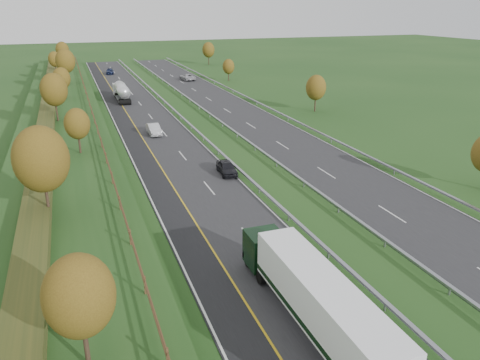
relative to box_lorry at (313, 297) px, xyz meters
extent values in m
plane|color=#1D4117|center=(7.56, 44.12, -2.33)|extent=(400.00, 400.00, 0.00)
cube|color=#252527|center=(-0.44, 49.12, -2.31)|extent=(10.50, 200.00, 0.04)
cube|color=#252527|center=(16.06, 49.12, -2.31)|extent=(10.50, 200.00, 0.04)
cube|color=black|center=(-4.19, 49.12, -2.31)|extent=(3.00, 200.00, 0.04)
cube|color=silver|center=(-5.49, 49.12, -2.28)|extent=(0.15, 200.00, 0.01)
cube|color=gold|center=(-2.69, 49.12, -2.28)|extent=(0.15, 200.00, 0.01)
cube|color=silver|center=(4.61, 49.12, -2.28)|extent=(0.15, 200.00, 0.01)
cube|color=silver|center=(11.01, 49.12, -2.28)|extent=(0.15, 200.00, 0.01)
cube|color=silver|center=(21.11, 49.12, -2.28)|extent=(0.15, 200.00, 0.01)
cube|color=silver|center=(0.81, 0.12, -2.28)|extent=(0.15, 4.00, 0.01)
cube|color=silver|center=(0.81, 12.12, -2.28)|extent=(0.15, 4.00, 0.01)
cube|color=silver|center=(14.81, 12.12, -2.28)|extent=(0.15, 4.00, 0.01)
cube|color=silver|center=(0.81, 24.12, -2.28)|extent=(0.15, 4.00, 0.01)
cube|color=silver|center=(14.81, 24.12, -2.28)|extent=(0.15, 4.00, 0.01)
cube|color=silver|center=(0.81, 36.12, -2.28)|extent=(0.15, 4.00, 0.01)
cube|color=silver|center=(14.81, 36.12, -2.28)|extent=(0.15, 4.00, 0.01)
cube|color=silver|center=(0.81, 48.12, -2.28)|extent=(0.15, 4.00, 0.01)
cube|color=silver|center=(14.81, 48.12, -2.28)|extent=(0.15, 4.00, 0.01)
cube|color=silver|center=(0.81, 60.12, -2.28)|extent=(0.15, 4.00, 0.01)
cube|color=silver|center=(14.81, 60.12, -2.28)|extent=(0.15, 4.00, 0.01)
cube|color=silver|center=(0.81, 72.12, -2.28)|extent=(0.15, 4.00, 0.01)
cube|color=silver|center=(14.81, 72.12, -2.28)|extent=(0.15, 4.00, 0.01)
cube|color=silver|center=(0.81, 84.12, -2.28)|extent=(0.15, 4.00, 0.01)
cube|color=silver|center=(14.81, 84.12, -2.28)|extent=(0.15, 4.00, 0.01)
cube|color=silver|center=(0.81, 96.12, -2.28)|extent=(0.15, 4.00, 0.01)
cube|color=silver|center=(14.81, 96.12, -2.28)|extent=(0.15, 4.00, 0.01)
cube|color=silver|center=(0.81, 108.12, -2.28)|extent=(0.15, 4.00, 0.01)
cube|color=silver|center=(14.81, 108.12, -2.28)|extent=(0.15, 4.00, 0.01)
cube|color=silver|center=(0.81, 120.12, -2.28)|extent=(0.15, 4.00, 0.01)
cube|color=silver|center=(14.81, 120.12, -2.28)|extent=(0.15, 4.00, 0.01)
cube|color=silver|center=(0.81, 132.12, -2.28)|extent=(0.15, 4.00, 0.01)
cube|color=silver|center=(14.81, 132.12, -2.28)|extent=(0.15, 4.00, 0.01)
cube|color=silver|center=(0.81, 144.12, -2.28)|extent=(0.15, 4.00, 0.01)
cube|color=silver|center=(14.81, 144.12, -2.28)|extent=(0.15, 4.00, 0.01)
cube|color=#1D4117|center=(-13.44, 49.12, -1.33)|extent=(12.00, 200.00, 2.00)
cube|color=#2D3817|center=(-15.44, 49.12, 0.22)|extent=(2.20, 180.00, 1.10)
cube|color=#422B19|center=(-8.94, 49.12, 0.22)|extent=(0.08, 184.00, 0.10)
cube|color=#422B19|center=(-8.94, 49.12, 0.62)|extent=(0.08, 184.00, 0.10)
cube|color=#422B19|center=(-8.94, -2.38, 0.27)|extent=(0.12, 0.12, 1.20)
cube|color=#422B19|center=(-8.94, 4.12, 0.27)|extent=(0.12, 0.12, 1.20)
cube|color=#422B19|center=(-8.94, 10.62, 0.27)|extent=(0.12, 0.12, 1.20)
cube|color=#422B19|center=(-8.94, 17.12, 0.27)|extent=(0.12, 0.12, 1.20)
cube|color=#422B19|center=(-8.94, 23.62, 0.27)|extent=(0.12, 0.12, 1.20)
cube|color=#422B19|center=(-8.94, 30.12, 0.27)|extent=(0.12, 0.12, 1.20)
cube|color=#422B19|center=(-8.94, 36.62, 0.27)|extent=(0.12, 0.12, 1.20)
cube|color=#422B19|center=(-8.94, 43.12, 0.27)|extent=(0.12, 0.12, 1.20)
cube|color=#422B19|center=(-8.94, 49.62, 0.27)|extent=(0.12, 0.12, 1.20)
cube|color=#422B19|center=(-8.94, 56.12, 0.27)|extent=(0.12, 0.12, 1.20)
cube|color=#422B19|center=(-8.94, 62.62, 0.27)|extent=(0.12, 0.12, 1.20)
cube|color=#422B19|center=(-8.94, 69.12, 0.27)|extent=(0.12, 0.12, 1.20)
cube|color=#422B19|center=(-8.94, 75.62, 0.27)|extent=(0.12, 0.12, 1.20)
cube|color=#422B19|center=(-8.94, 82.12, 0.27)|extent=(0.12, 0.12, 1.20)
cube|color=#422B19|center=(-8.94, 88.62, 0.27)|extent=(0.12, 0.12, 1.20)
cube|color=#422B19|center=(-8.94, 95.12, 0.27)|extent=(0.12, 0.12, 1.20)
cube|color=#422B19|center=(-8.94, 101.62, 0.27)|extent=(0.12, 0.12, 1.20)
cube|color=#422B19|center=(-8.94, 108.12, 0.27)|extent=(0.12, 0.12, 1.20)
cube|color=#422B19|center=(-8.94, 114.62, 0.27)|extent=(0.12, 0.12, 1.20)
cube|color=#422B19|center=(-8.94, 121.12, 0.27)|extent=(0.12, 0.12, 1.20)
cube|color=#422B19|center=(-8.94, 127.62, 0.27)|extent=(0.12, 0.12, 1.20)
cube|color=#422B19|center=(-8.94, 134.12, 0.27)|extent=(0.12, 0.12, 1.20)
cube|color=#422B19|center=(-8.94, 140.62, 0.27)|extent=(0.12, 0.12, 1.20)
cube|color=gray|center=(5.26, 49.12, -1.71)|extent=(0.32, 200.00, 0.18)
cube|color=gray|center=(5.26, 0.12, -2.05)|extent=(0.10, 0.14, 0.56)
cube|color=gray|center=(5.26, 7.12, -2.05)|extent=(0.10, 0.14, 0.56)
cube|color=gray|center=(5.26, 14.12, -2.05)|extent=(0.10, 0.14, 0.56)
cube|color=gray|center=(5.26, 21.12, -2.05)|extent=(0.10, 0.14, 0.56)
cube|color=gray|center=(5.26, 28.12, -2.05)|extent=(0.10, 0.14, 0.56)
cube|color=gray|center=(5.26, 35.12, -2.05)|extent=(0.10, 0.14, 0.56)
cube|color=gray|center=(5.26, 42.12, -2.05)|extent=(0.10, 0.14, 0.56)
cube|color=gray|center=(5.26, 49.12, -2.05)|extent=(0.10, 0.14, 0.56)
cube|color=gray|center=(5.26, 56.12, -2.05)|extent=(0.10, 0.14, 0.56)
cube|color=gray|center=(5.26, 63.12, -2.05)|extent=(0.10, 0.14, 0.56)
cube|color=gray|center=(5.26, 70.12, -2.05)|extent=(0.10, 0.14, 0.56)
cube|color=gray|center=(5.26, 77.12, -2.05)|extent=(0.10, 0.14, 0.56)
cube|color=gray|center=(5.26, 84.12, -2.05)|extent=(0.10, 0.14, 0.56)
cube|color=gray|center=(5.26, 91.12, -2.05)|extent=(0.10, 0.14, 0.56)
cube|color=gray|center=(5.26, 98.12, -2.05)|extent=(0.10, 0.14, 0.56)
cube|color=gray|center=(5.26, 105.12, -2.05)|extent=(0.10, 0.14, 0.56)
cube|color=gray|center=(5.26, 112.12, -2.05)|extent=(0.10, 0.14, 0.56)
cube|color=gray|center=(5.26, 119.12, -2.05)|extent=(0.10, 0.14, 0.56)
cube|color=gray|center=(5.26, 126.12, -2.05)|extent=(0.10, 0.14, 0.56)
cube|color=gray|center=(5.26, 133.12, -2.05)|extent=(0.10, 0.14, 0.56)
cube|color=gray|center=(5.26, 140.12, -2.05)|extent=(0.10, 0.14, 0.56)
cube|color=gray|center=(5.26, 147.12, -2.05)|extent=(0.10, 0.14, 0.56)
cube|color=gray|center=(10.36, 49.12, -1.71)|extent=(0.32, 200.00, 0.18)
cube|color=gray|center=(10.36, 0.12, -2.05)|extent=(0.10, 0.14, 0.56)
cube|color=gray|center=(10.36, 7.12, -2.05)|extent=(0.10, 0.14, 0.56)
cube|color=gray|center=(10.36, 14.12, -2.05)|extent=(0.10, 0.14, 0.56)
cube|color=gray|center=(10.36, 21.12, -2.05)|extent=(0.10, 0.14, 0.56)
cube|color=gray|center=(10.36, 28.12, -2.05)|extent=(0.10, 0.14, 0.56)
cube|color=gray|center=(10.36, 35.12, -2.05)|extent=(0.10, 0.14, 0.56)
cube|color=gray|center=(10.36, 42.12, -2.05)|extent=(0.10, 0.14, 0.56)
cube|color=gray|center=(10.36, 49.12, -2.05)|extent=(0.10, 0.14, 0.56)
cube|color=gray|center=(10.36, 56.12, -2.05)|extent=(0.10, 0.14, 0.56)
cube|color=gray|center=(10.36, 63.12, -2.05)|extent=(0.10, 0.14, 0.56)
cube|color=gray|center=(10.36, 70.12, -2.05)|extent=(0.10, 0.14, 0.56)
cube|color=gray|center=(10.36, 77.12, -2.05)|extent=(0.10, 0.14, 0.56)
cube|color=gray|center=(10.36, 84.12, -2.05)|extent=(0.10, 0.14, 0.56)
cube|color=gray|center=(10.36, 91.12, -2.05)|extent=(0.10, 0.14, 0.56)
cube|color=gray|center=(10.36, 98.12, -2.05)|extent=(0.10, 0.14, 0.56)
cube|color=gray|center=(10.36, 105.12, -2.05)|extent=(0.10, 0.14, 0.56)
cube|color=gray|center=(10.36, 112.12, -2.05)|extent=(0.10, 0.14, 0.56)
cube|color=gray|center=(10.36, 119.12, -2.05)|extent=(0.10, 0.14, 0.56)
cube|color=gray|center=(10.36, 126.12, -2.05)|extent=(0.10, 0.14, 0.56)
cube|color=gray|center=(10.36, 133.12, -2.05)|extent=(0.10, 0.14, 0.56)
cube|color=gray|center=(10.36, 140.12, -2.05)|extent=(0.10, 0.14, 0.56)
cube|color=gray|center=(10.36, 147.12, -2.05)|extent=(0.10, 0.14, 0.56)
cube|color=gray|center=(21.86, 49.12, -1.71)|extent=(0.32, 200.00, 0.18)
cube|color=gray|center=(21.86, 21.12, -2.05)|extent=(0.10, 0.14, 0.56)
cube|color=gray|center=(21.86, 35.12, -2.05)|extent=(0.10, 0.14, 0.56)
cube|color=gray|center=(21.86, 49.12, -2.05)|extent=(0.10, 0.14, 0.56)
cube|color=gray|center=(21.86, 63.12, -2.05)|extent=(0.10, 0.14, 0.56)
cube|color=gray|center=(21.86, 77.12, -2.05)|extent=(0.10, 0.14, 0.56)
cube|color=gray|center=(21.86, 91.12, -2.05)|extent=(0.10, 0.14, 0.56)
cube|color=gray|center=(21.86, 105.12, -2.05)|extent=(0.10, 0.14, 0.56)
cube|color=gray|center=(21.86, 119.12, -2.05)|extent=(0.10, 0.14, 0.56)
cube|color=gray|center=(21.86, 133.12, -2.05)|extent=(0.10, 0.14, 0.56)
cube|color=gray|center=(21.86, 147.12, -2.05)|extent=(0.10, 0.14, 0.56)
cylinder|color=#2D2116|center=(-12.44, -0.88, 0.88)|extent=(0.24, 0.24, 2.43)
ellipsoid|color=#4E3911|center=(-12.44, -0.88, 3.56)|extent=(3.24, 3.24, 4.05)
cylinder|color=#2D2116|center=(-14.44, 17.12, 1.24)|extent=(0.24, 0.24, 3.15)
ellipsoid|color=#4E3911|center=(-14.44, 17.12, 4.71)|extent=(4.20, 4.20, 5.25)
cylinder|color=#2D2116|center=(-11.44, 35.12, 0.75)|extent=(0.24, 0.24, 2.16)
ellipsoid|color=#4E3911|center=(-11.44, 35.12, 3.13)|extent=(2.88, 2.88, 3.60)
cylinder|color=#2D2116|center=(-13.94, 53.12, 1.11)|extent=(0.24, 0.24, 2.88)
ellipsoid|color=#4E3911|center=(-13.94, 53.12, 4.28)|extent=(3.84, 3.84, 4.80)
cylinder|color=#2D2116|center=(-12.94, 71.12, 0.84)|extent=(0.24, 0.24, 2.34)
ellipsoid|color=#4E3911|center=(-12.94, 71.12, 3.41)|extent=(3.12, 3.12, 3.90)
cylinder|color=#2D2116|center=(-11.94, 89.12, 1.20)|extent=(0.24, 0.24, 3.06)
ellipsoid|color=#4E3911|center=(-11.94, 89.12, 4.57)|extent=(4.08, 4.08, 5.10)
cylinder|color=#2D2116|center=(-14.44, 107.12, 0.79)|extent=(0.24, 0.24, 2.25)
ellipsoid|color=#4E3911|center=(-14.44, 107.12, 3.27)|extent=(3.00, 3.00, 3.75)
cylinder|color=#2D2116|center=(-12.44, 125.12, 1.02)|extent=(0.24, 0.24, 2.70)
ellipsoid|color=#4E3911|center=(-12.44, 125.12, 3.99)|extent=(3.60, 3.60, 4.50)
cylinder|color=#2D2116|center=(29.56, 54.12, -0.98)|extent=(0.24, 0.24, 2.70)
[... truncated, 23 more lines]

